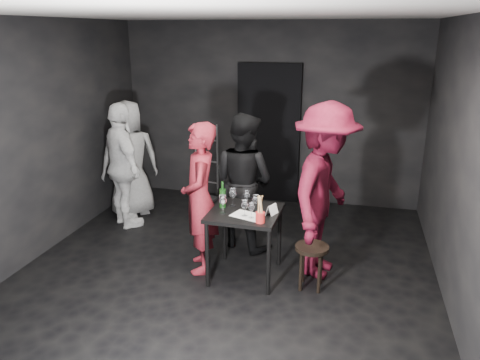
% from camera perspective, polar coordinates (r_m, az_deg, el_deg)
% --- Properties ---
extents(floor, '(4.50, 5.00, 0.02)m').
position_cam_1_polar(floor, '(5.27, -1.77, -11.17)').
color(floor, black).
rests_on(floor, ground).
extents(ceiling, '(4.50, 5.00, 0.02)m').
position_cam_1_polar(ceiling, '(4.61, -2.11, 19.63)').
color(ceiling, silver).
rests_on(ceiling, ground).
extents(wall_back, '(4.50, 0.04, 2.70)m').
position_cam_1_polar(wall_back, '(7.15, 3.66, 8.09)').
color(wall_back, black).
rests_on(wall_back, ground).
extents(wall_front, '(4.50, 0.04, 2.70)m').
position_cam_1_polar(wall_front, '(2.61, -17.48, -10.52)').
color(wall_front, black).
rests_on(wall_front, ground).
extents(wall_left, '(0.04, 5.00, 2.70)m').
position_cam_1_polar(wall_left, '(5.79, -23.92, 4.28)').
color(wall_left, black).
rests_on(wall_left, ground).
extents(wall_right, '(0.04, 5.00, 2.70)m').
position_cam_1_polar(wall_right, '(4.69, 25.54, 1.18)').
color(wall_right, black).
rests_on(wall_right, ground).
extents(doorway, '(0.95, 0.10, 2.10)m').
position_cam_1_polar(doorway, '(7.15, 3.52, 5.64)').
color(doorway, black).
rests_on(doorway, ground).
extents(wallbox_upper, '(0.12, 0.06, 0.12)m').
position_cam_1_polar(wallbox_upper, '(6.98, 10.54, 8.42)').
color(wallbox_upper, '#B7B7B2').
rests_on(wallbox_upper, wall_back).
extents(wallbox_lower, '(0.10, 0.06, 0.14)m').
position_cam_1_polar(wallbox_lower, '(6.98, 12.17, 7.90)').
color(wallbox_lower, '#B7B7B2').
rests_on(wallbox_lower, wall_back).
extents(hand_truck, '(0.39, 0.34, 1.18)m').
position_cam_1_polar(hand_truck, '(7.46, -4.11, -0.51)').
color(hand_truck, '#B2B2B7').
rests_on(hand_truck, floor).
extents(tasting_table, '(0.72, 0.72, 0.75)m').
position_cam_1_polar(tasting_table, '(4.93, 0.60, -4.87)').
color(tasting_table, black).
rests_on(tasting_table, floor).
extents(stool, '(0.34, 0.34, 0.47)m').
position_cam_1_polar(stool, '(4.87, 8.73, -8.97)').
color(stool, black).
rests_on(stool, floor).
extents(server_red, '(0.63, 0.77, 1.83)m').
position_cam_1_polar(server_red, '(5.01, -4.94, -1.35)').
color(server_red, maroon).
rests_on(server_red, floor).
extents(woman_black, '(1.01, 0.81, 1.82)m').
position_cam_1_polar(woman_black, '(5.57, 0.42, 0.65)').
color(woman_black, black).
rests_on(woman_black, floor).
extents(man_maroon, '(1.01, 1.64, 2.36)m').
position_cam_1_polar(man_maroon, '(4.91, 10.40, 1.25)').
color(man_maroon, '#580C1F').
rests_on(man_maroon, floor).
extents(bystander_cream, '(1.17, 1.13, 1.88)m').
position_cam_1_polar(bystander_cream, '(6.34, -14.17, 2.51)').
color(bystander_cream, white).
rests_on(bystander_cream, floor).
extents(bystander_grey, '(1.00, 0.91, 1.81)m').
position_cam_1_polar(bystander_grey, '(6.74, -13.33, 3.19)').
color(bystander_grey, gray).
rests_on(bystander_grey, floor).
extents(tasting_mat, '(0.37, 0.30, 0.00)m').
position_cam_1_polar(tasting_mat, '(4.77, 0.90, -4.35)').
color(tasting_mat, white).
rests_on(tasting_mat, tasting_table).
extents(wine_glass_a, '(0.09, 0.09, 0.22)m').
position_cam_1_polar(wine_glass_a, '(4.80, -2.10, -2.84)').
color(wine_glass_a, white).
rests_on(wine_glass_a, tasting_table).
extents(wine_glass_b, '(0.09, 0.09, 0.22)m').
position_cam_1_polar(wine_glass_b, '(4.99, -0.90, -2.01)').
color(wine_glass_b, white).
rests_on(wine_glass_b, tasting_table).
extents(wine_glass_c, '(0.08, 0.08, 0.19)m').
position_cam_1_polar(wine_glass_c, '(5.01, 0.81, -2.15)').
color(wine_glass_c, white).
rests_on(wine_glass_c, tasting_table).
extents(wine_glass_d, '(0.09, 0.09, 0.19)m').
position_cam_1_polar(wine_glass_d, '(4.73, 0.57, -3.33)').
color(wine_glass_d, white).
rests_on(wine_glass_d, tasting_table).
extents(wine_glass_e, '(0.08, 0.08, 0.18)m').
position_cam_1_polar(wine_glass_e, '(4.69, 1.41, -3.63)').
color(wine_glass_e, white).
rests_on(wine_glass_e, tasting_table).
extents(wine_glass_f, '(0.08, 0.08, 0.20)m').
position_cam_1_polar(wine_glass_f, '(4.85, 1.92, -2.75)').
color(wine_glass_f, white).
rests_on(wine_glass_f, tasting_table).
extents(wine_bottle, '(0.07, 0.07, 0.29)m').
position_cam_1_polar(wine_bottle, '(4.96, -2.14, -2.14)').
color(wine_bottle, black).
rests_on(wine_bottle, tasting_table).
extents(breadstick_cup, '(0.09, 0.09, 0.29)m').
position_cam_1_polar(breadstick_cup, '(4.57, 2.49, -3.64)').
color(breadstick_cup, red).
rests_on(breadstick_cup, tasting_table).
extents(reserved_card, '(0.13, 0.16, 0.11)m').
position_cam_1_polar(reserved_card, '(4.80, 3.70, -3.60)').
color(reserved_card, white).
rests_on(reserved_card, tasting_table).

